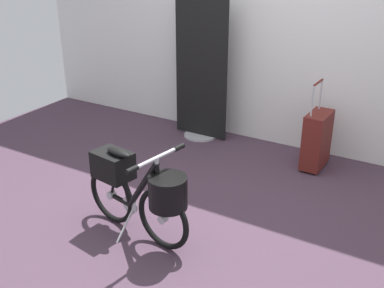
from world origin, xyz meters
TOP-DOWN VIEW (x-y plane):
  - ground_plane at (0.00, 0.00)m, footprint 6.07×6.07m
  - floor_banner_stand at (-0.78, 1.52)m, footprint 0.60×0.36m
  - folding_bike_foreground at (-0.21, -0.33)m, footprint 0.97×0.53m
  - rolling_suitcase at (0.52, 1.41)m, footprint 0.19×0.36m

SIDE VIEW (x-z plane):
  - ground_plane at x=0.00m, z-range 0.00..0.00m
  - rolling_suitcase at x=0.52m, z-range -0.13..0.70m
  - folding_bike_foreground at x=-0.21m, z-range 0.03..0.73m
  - floor_banner_stand at x=-0.78m, z-range -0.09..1.40m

